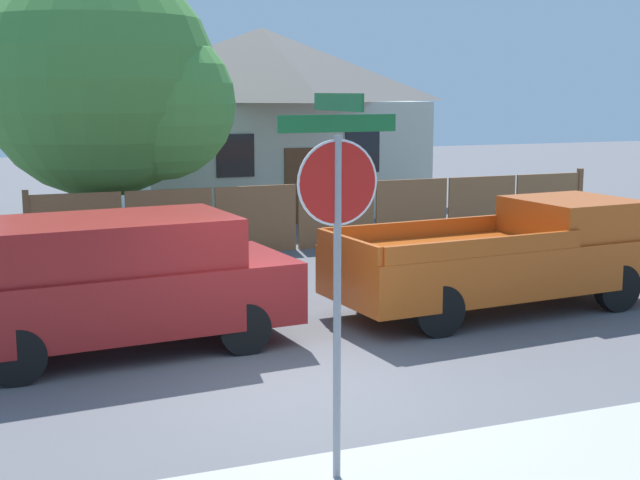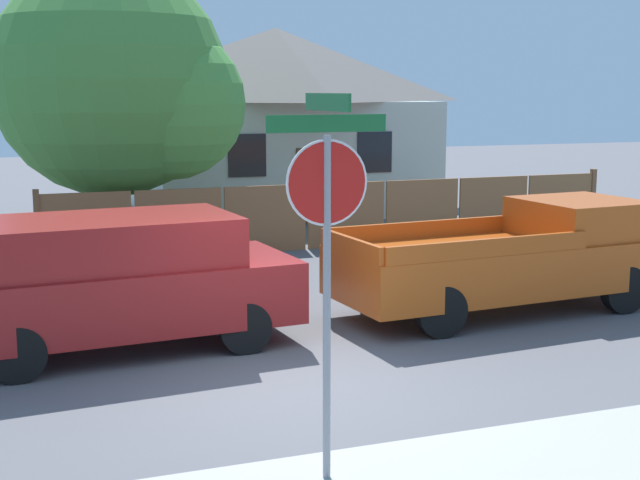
{
  "view_description": "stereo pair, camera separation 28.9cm",
  "coord_description": "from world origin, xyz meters",
  "px_view_note": "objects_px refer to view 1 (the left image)",
  "views": [
    {
      "loc": [
        -3.55,
        -9.61,
        3.5
      ],
      "look_at": [
        0.62,
        0.83,
        1.6
      ],
      "focal_mm": 50.0,
      "sensor_mm": 36.0,
      "label": 1
    },
    {
      "loc": [
        -3.28,
        -9.71,
        3.5
      ],
      "look_at": [
        0.62,
        0.83,
        1.6
      ],
      "focal_mm": 50.0,
      "sensor_mm": 36.0,
      "label": 2
    }
  ],
  "objects_px": {
    "oak_tree": "(112,85)",
    "orange_pickup": "(510,257)",
    "house": "(263,116)",
    "stop_sign": "(337,218)",
    "red_suv": "(115,280)"
  },
  "relations": [
    {
      "from": "oak_tree",
      "to": "red_suv",
      "type": "bearing_deg",
      "value": -99.1
    },
    {
      "from": "red_suv",
      "to": "orange_pickup",
      "type": "distance_m",
      "value": 6.26
    },
    {
      "from": "red_suv",
      "to": "oak_tree",
      "type": "bearing_deg",
      "value": 76.51
    },
    {
      "from": "oak_tree",
      "to": "orange_pickup",
      "type": "bearing_deg",
      "value": -57.47
    },
    {
      "from": "house",
      "to": "orange_pickup",
      "type": "relative_size",
      "value": 1.52
    },
    {
      "from": "stop_sign",
      "to": "oak_tree",
      "type": "bearing_deg",
      "value": 88.74
    },
    {
      "from": "house",
      "to": "oak_tree",
      "type": "relative_size",
      "value": 1.36
    },
    {
      "from": "oak_tree",
      "to": "house",
      "type": "bearing_deg",
      "value": 45.91
    },
    {
      "from": "house",
      "to": "oak_tree",
      "type": "distance_m",
      "value": 7.47
    },
    {
      "from": "orange_pickup",
      "to": "stop_sign",
      "type": "xyz_separation_m",
      "value": [
        -5.06,
        -4.84,
        1.54
      ]
    },
    {
      "from": "orange_pickup",
      "to": "stop_sign",
      "type": "relative_size",
      "value": 1.62
    },
    {
      "from": "red_suv",
      "to": "orange_pickup",
      "type": "height_order",
      "value": "red_suv"
    },
    {
      "from": "oak_tree",
      "to": "orange_pickup",
      "type": "relative_size",
      "value": 1.11
    },
    {
      "from": "house",
      "to": "red_suv",
      "type": "xyz_separation_m",
      "value": [
        -6.42,
        -13.19,
        -1.75
      ]
    },
    {
      "from": "red_suv",
      "to": "stop_sign",
      "type": "height_order",
      "value": "stop_sign"
    }
  ]
}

